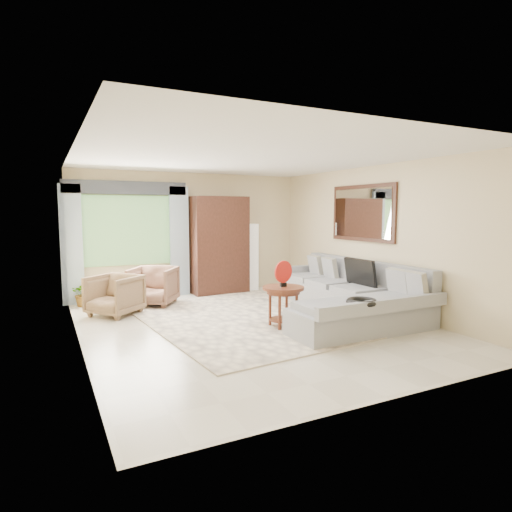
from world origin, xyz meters
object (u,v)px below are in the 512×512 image
coffee_table (283,306)px  armchair_right (153,286)px  armchair_left (115,295)px  tv_screen (360,272)px  potted_plant (84,293)px  sectional_sofa (349,299)px  armoire (220,245)px  floor_lamp (251,257)px

coffee_table → armchair_right: size_ratio=0.79×
armchair_left → armchair_right: bearing=81.7°
tv_screen → potted_plant: bearing=147.3°
sectional_sofa → coffee_table: bearing=-173.4°
tv_screen → armchair_left: bearing=155.5°
coffee_table → armchair_left: (-2.19, 1.98, 0.02)m
armoire → floor_lamp: 0.86m
coffee_table → armoire: bearing=86.6°
tv_screen → coffee_table: 1.74m
sectional_sofa → tv_screen: (0.27, 0.06, 0.44)m
coffee_table → armchair_left: bearing=137.9°
armoire → tv_screen: bearing=-62.2°
armchair_left → floor_lamp: size_ratio=0.51×
armchair_right → tv_screen: bearing=-2.0°
armoire → potted_plant: bearing=-178.3°
sectional_sofa → armoire: 3.24m
armchair_left → armchair_right: armchair_right is taller
sectional_sofa → armchair_right: 3.65m
tv_screen → coffee_table: size_ratio=1.16×
tv_screen → armchair_right: 3.84m
potted_plant → floor_lamp: 3.62m
coffee_table → armchair_right: armchair_right is taller
sectional_sofa → floor_lamp: bearing=98.3°
sectional_sofa → armchair_right: sectional_sofa is taller
armchair_left → armchair_right: 0.92m
potted_plant → floor_lamp: size_ratio=0.33×
potted_plant → armoire: size_ratio=0.24×
tv_screen → sectional_sofa: bearing=-168.0°
tv_screen → armoire: (-1.50, 2.84, 0.33)m
floor_lamp → tv_screen: bearing=-76.4°
floor_lamp → coffee_table: bearing=-107.4°
armchair_left → tv_screen: bearing=25.6°
tv_screen → armoire: armoire is taller
coffee_table → potted_plant: bearing=131.2°
coffee_table → floor_lamp: 3.30m
potted_plant → sectional_sofa: bearing=-35.0°
armchair_left → potted_plant: armchair_left is taller
tv_screen → floor_lamp: 2.98m
sectional_sofa → potted_plant: bearing=145.0°
coffee_table → sectional_sofa: bearing=6.6°
sectional_sofa → armoire: bearing=113.1°
tv_screen → floor_lamp: (-0.70, 2.90, 0.03)m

